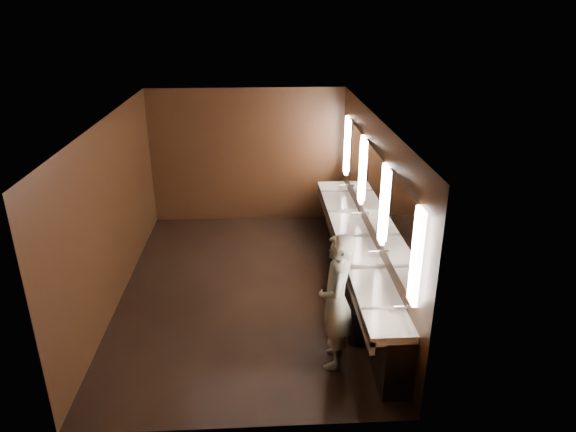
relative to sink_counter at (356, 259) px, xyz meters
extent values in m
plane|color=black|center=(-1.79, 0.00, -0.50)|extent=(6.00, 6.00, 0.00)
cube|color=#2D2D2B|center=(-1.79, 0.00, 2.30)|extent=(4.00, 6.00, 0.02)
cube|color=black|center=(-1.79, 3.00, 0.90)|extent=(4.00, 0.02, 2.80)
cube|color=black|center=(-1.79, -3.00, 0.90)|extent=(4.00, 0.02, 2.80)
cube|color=black|center=(-3.79, 0.00, 0.90)|extent=(0.02, 6.00, 2.80)
cube|color=black|center=(0.21, 0.00, 0.90)|extent=(0.02, 6.00, 2.80)
cube|color=black|center=(0.03, 0.00, -0.09)|extent=(0.36, 5.40, 0.81)
cube|color=white|center=(-0.07, 0.00, 0.35)|extent=(0.55, 5.40, 0.12)
cube|color=white|center=(-0.31, 0.00, 0.27)|extent=(0.06, 5.40, 0.18)
cylinder|color=silver|center=(0.12, -2.20, 0.49)|extent=(0.18, 0.04, 0.04)
cylinder|color=silver|center=(0.12, -0.73, 0.49)|extent=(0.18, 0.04, 0.04)
cylinder|color=silver|center=(0.12, 0.73, 0.49)|extent=(0.18, 0.04, 0.04)
cylinder|color=silver|center=(0.12, 2.20, 0.49)|extent=(0.18, 0.04, 0.04)
cube|color=white|center=(0.18, -2.40, 1.25)|extent=(0.06, 0.22, 1.15)
cube|color=white|center=(0.19, -1.60, 1.25)|extent=(0.03, 1.32, 1.15)
cube|color=white|center=(0.18, -0.80, 1.25)|extent=(0.06, 0.23, 1.15)
cube|color=white|center=(0.19, 0.00, 1.25)|extent=(0.03, 1.32, 1.15)
cube|color=white|center=(0.18, 0.80, 1.25)|extent=(0.06, 0.23, 1.15)
cube|color=white|center=(0.19, 1.60, 1.25)|extent=(0.03, 1.32, 1.15)
cube|color=white|center=(0.18, 2.40, 1.25)|extent=(0.06, 0.22, 1.15)
imported|color=#89AECD|center=(-0.62, -1.92, 0.41)|extent=(0.55, 0.73, 1.82)
cylinder|color=black|center=(-0.22, -1.50, -0.24)|extent=(0.43, 0.43, 0.52)
camera|label=1|loc=(-1.52, -7.36, 3.85)|focal=32.00mm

